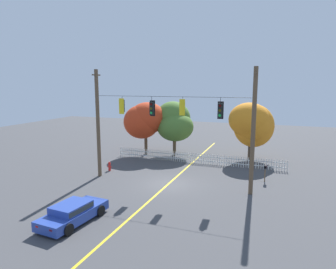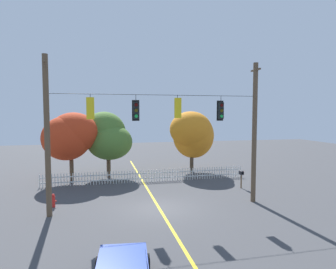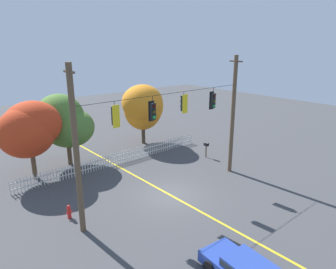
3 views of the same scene
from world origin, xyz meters
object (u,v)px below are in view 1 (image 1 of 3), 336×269
autumn_oak_far_east (252,123)px  traffic_signal_westbound_side (122,106)px  traffic_signal_northbound_secondary (183,107)px  traffic_signal_southbound_primary (220,110)px  traffic_signal_northbound_primary (152,108)px  fire_hydrant (110,166)px  roadside_mailbox (265,168)px  parked_car (73,212)px  autumn_maple_mid (174,123)px  autumn_maple_near_fence (144,120)px

autumn_oak_far_east → traffic_signal_westbound_side: bearing=-132.5°
traffic_signal_westbound_side → traffic_signal_northbound_secondary: (5.04, 0.00, 0.04)m
traffic_signal_westbound_side → traffic_signal_southbound_primary: same height
traffic_signal_westbound_side → traffic_signal_northbound_secondary: bearing=0.0°
traffic_signal_northbound_primary → traffic_signal_northbound_secondary: (2.48, -0.02, 0.15)m
traffic_signal_southbound_primary → fire_hydrant: (-10.20, 1.64, -5.50)m
traffic_signal_northbound_primary → traffic_signal_southbound_primary: same height
traffic_signal_westbound_side → roadside_mailbox: traffic_signal_westbound_side is taller
traffic_signal_southbound_primary → parked_car: bearing=-129.4°
traffic_signal_southbound_primary → autumn_oak_far_east: bearing=82.1°
traffic_signal_southbound_primary → autumn_maple_mid: (-6.82, 9.65, -2.31)m
autumn_oak_far_east → autumn_maple_mid: bearing=-177.1°
traffic_signal_southbound_primary → traffic_signal_northbound_primary: bearing=-180.0°
traffic_signal_northbound_primary → autumn_maple_mid: 10.05m
parked_car → traffic_signal_westbound_side: bearing=98.1°
traffic_signal_northbound_primary → fire_hydrant: 7.56m
traffic_signal_northbound_primary → autumn_oak_far_east: traffic_signal_northbound_primary is taller
traffic_signal_southbound_primary → roadside_mailbox: (3.14, 3.28, -4.79)m
traffic_signal_northbound_primary → autumn_oak_far_east: (6.68, 10.07, -2.09)m
traffic_signal_northbound_secondary → autumn_maple_mid: (-4.03, 9.67, -2.46)m
traffic_signal_westbound_side → autumn_maple_near_fence: 9.00m
traffic_signal_southbound_primary → parked_car: (-6.69, -8.14, -5.30)m
traffic_signal_westbound_side → traffic_signal_northbound_secondary: same height
traffic_signal_northbound_secondary → roadside_mailbox: size_ratio=0.99×
traffic_signal_southbound_primary → parked_car: 11.79m
fire_hydrant → autumn_oak_far_east: bearing=36.0°
autumn_maple_near_fence → roadside_mailbox: bearing=-21.9°
traffic_signal_westbound_side → autumn_maple_mid: bearing=84.0°
autumn_maple_near_fence → fire_hydrant: autumn_maple_near_fence is taller
autumn_oak_far_east → roadside_mailbox: size_ratio=4.32×
traffic_signal_northbound_primary → autumn_oak_far_east: 12.27m
autumn_oak_far_east → autumn_maple_near_fence: bearing=-172.0°
parked_car → autumn_maple_near_fence: bearing=100.7°
traffic_signal_northbound_secondary → autumn_maple_mid: traffic_signal_northbound_secondary is taller
autumn_maple_near_fence → fire_hydrant: size_ratio=7.01×
roadside_mailbox → autumn_maple_near_fence: bearing=158.1°
traffic_signal_northbound_primary → traffic_signal_southbound_primary: size_ratio=0.99×
traffic_signal_westbound_side → parked_car: size_ratio=0.32×
traffic_signal_southbound_primary → autumn_maple_near_fence: 13.14m
traffic_signal_southbound_primary → fire_hydrant: traffic_signal_southbound_primary is taller
traffic_signal_northbound_primary → parked_car: traffic_signal_northbound_primary is taller
traffic_signal_westbound_side → autumn_oak_far_east: bearing=47.5°
fire_hydrant → roadside_mailbox: size_ratio=0.60×
fire_hydrant → roadside_mailbox: bearing=7.0°
traffic_signal_westbound_side → autumn_maple_near_fence: (-1.99, 8.52, -2.13)m
autumn_maple_mid → fire_hydrant: 9.26m
traffic_signal_northbound_secondary → traffic_signal_southbound_primary: size_ratio=0.88×
parked_car → roadside_mailbox: (9.83, 11.42, 0.51)m
parked_car → autumn_maple_mid: bearing=90.4°
traffic_signal_westbound_side → autumn_oak_far_east: (9.24, 10.09, -2.20)m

